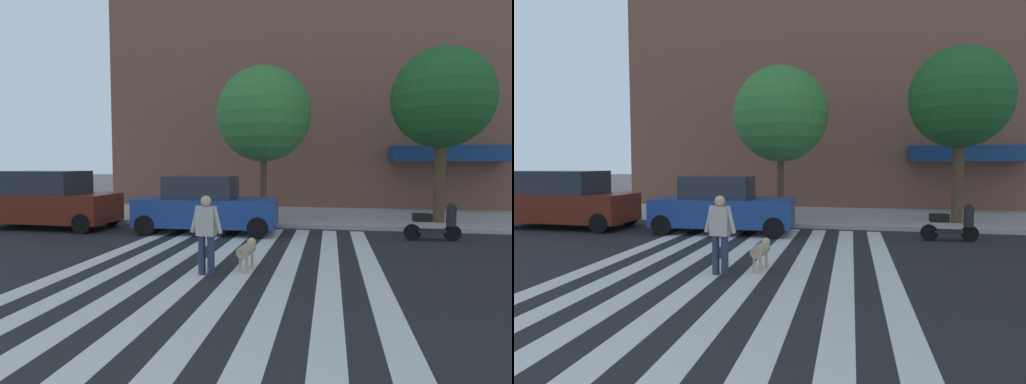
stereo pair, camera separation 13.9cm
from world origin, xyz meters
The scene contains 10 objects.
ground_plane centered at (0.00, 7.21, 0.00)m, with size 160.00×160.00×0.00m, color #232326.
sidewalk_far centered at (0.00, 17.41, 0.07)m, with size 80.00×6.00×0.15m, color #AFA4A2.
crosswalk_stripes centered at (-0.60, 7.21, 0.00)m, with size 6.75×13.81×0.01m.
parked_car_near_curb centered at (-8.26, 13.00, 0.99)m, with size 4.75×2.06×2.04m.
parked_car_behind_first centered at (-2.40, 13.00, 0.89)m, with size 4.65×2.02×1.88m.
parked_scooter centered at (4.67, 12.84, 0.48)m, with size 1.63×0.50×1.11m.
street_tree_nearest centered at (-0.87, 15.55, 4.16)m, with size 3.61×3.61×5.83m.
street_tree_middle centered at (5.59, 15.94, 4.64)m, with size 3.61×3.61×6.32m.
pedestrian_dog_walker centered at (-0.83, 7.95, 0.93)m, with size 0.71×0.28×1.64m.
dog_on_leash centered at (-0.08, 8.48, 0.44)m, with size 0.32×1.02×0.65m.
Camera 1 is at (1.66, -0.05, 2.27)m, focal length 28.90 mm.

